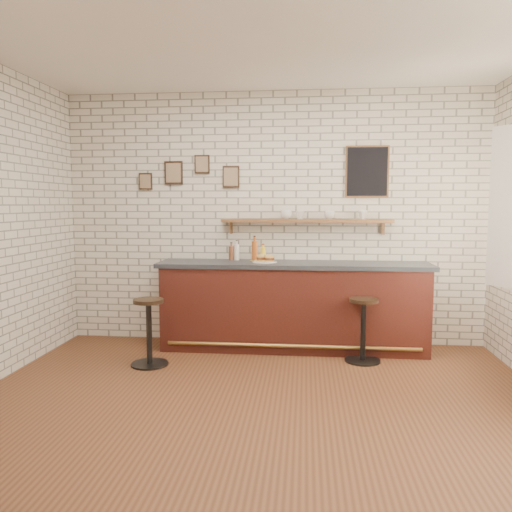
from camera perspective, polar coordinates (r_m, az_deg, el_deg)
The scene contains 17 objects.
ground at distance 4.34m, azimuth 0.05°, elevation -16.77°, with size 5.00×5.00×0.00m, color brown.
bar_counter at distance 5.80m, azimuth 4.25°, elevation -5.68°, with size 3.10×0.65×1.01m.
sandwich_plate at distance 5.73m, azimuth 0.98°, elevation -0.65°, with size 0.28×0.28×0.01m, color white.
ciabatta_sandwich at distance 5.73m, azimuth 1.08°, elevation -0.23°, with size 0.24×0.17×0.07m.
potato_chips at distance 5.73m, azimuth 0.78°, elevation -0.58°, with size 0.26×0.18×0.00m.
bitters_bottle_brown at distance 5.95m, azimuth -2.82°, elevation 0.37°, with size 0.07×0.07×0.21m.
bitters_bottle_white at distance 5.94m, azimuth -2.22°, elevation 0.47°, with size 0.06×0.06×0.24m.
bitters_bottle_amber at distance 5.92m, azimuth -0.16°, elevation 0.66°, with size 0.07×0.07×0.29m.
condiment_bottle_yellow at distance 5.91m, azimuth 0.82°, elevation 0.31°, with size 0.06×0.06×0.20m.
bar_stool_left at distance 5.35m, azimuth -12.13°, elevation -8.25°, with size 0.39×0.39×0.70m.
bar_stool_right at distance 5.47m, azimuth 12.15°, elevation -8.02°, with size 0.38×0.38×0.68m.
wall_shelf at distance 5.89m, azimuth 5.76°, elevation 4.01°, with size 2.00×0.18×0.18m.
shelf_cup_a at distance 5.89m, azimuth 3.49°, elevation 4.75°, with size 0.13×0.13×0.11m, color white.
shelf_cup_b at distance 5.88m, azimuth 5.08°, elevation 4.71°, with size 0.11×0.11×0.10m, color white.
shelf_cup_c at distance 5.89m, azimuth 8.42°, elevation 4.66°, with size 0.12×0.12×0.10m, color white.
shelf_cup_d at distance 5.92m, azimuth 12.10°, elevation 4.62°, with size 0.11×0.11×0.10m, color white.
back_wall_decor at distance 5.98m, azimuth 4.12°, elevation 9.50°, with size 2.96×0.02×0.56m.
Camera 1 is at (0.39, -3.98, 1.68)m, focal length 35.00 mm.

